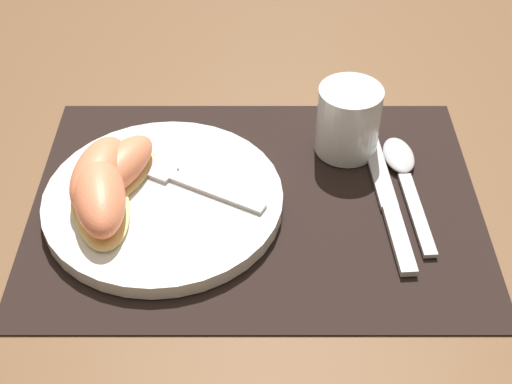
{
  "coord_description": "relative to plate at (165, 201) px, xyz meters",
  "views": [
    {
      "loc": [
        -0.0,
        -0.55,
        0.52
      ],
      "look_at": [
        -0.0,
        -0.01,
        0.02
      ],
      "focal_mm": 50.0,
      "sensor_mm": 36.0,
      "label": 1
    }
  ],
  "objects": [
    {
      "name": "placemat",
      "position": [
        0.1,
        0.01,
        -0.01
      ],
      "size": [
        0.47,
        0.34,
        0.0
      ],
      "color": "black",
      "rests_on": "ground_plane"
    },
    {
      "name": "ground_plane",
      "position": [
        0.1,
        0.01,
        -0.01
      ],
      "size": [
        3.0,
        3.0,
        0.0
      ],
      "primitive_type": "plane",
      "color": "brown"
    },
    {
      "name": "juice_glass",
      "position": [
        0.2,
        0.1,
        0.03
      ],
      "size": [
        0.07,
        0.07,
        0.08
      ],
      "color": "silver",
      "rests_on": "placemat"
    },
    {
      "name": "citrus_wedge_0",
      "position": [
        -0.05,
        0.02,
        0.02
      ],
      "size": [
        0.09,
        0.12,
        0.04
      ],
      "color": "#F4DB84",
      "rests_on": "plate"
    },
    {
      "name": "spoon",
      "position": [
        0.26,
        0.05,
        -0.0
      ],
      "size": [
        0.04,
        0.18,
        0.01
      ],
      "color": "#BCBCC1",
      "rests_on": "placemat"
    },
    {
      "name": "fork",
      "position": [
        0.01,
        0.02,
        0.01
      ],
      "size": [
        0.17,
        0.1,
        0.0
      ],
      "color": "#BCBCC1",
      "rests_on": "plate"
    },
    {
      "name": "knife",
      "position": [
        0.24,
        0.01,
        -0.01
      ],
      "size": [
        0.03,
        0.23,
        0.01
      ],
      "color": "#BCBCC1",
      "rests_on": "placemat"
    },
    {
      "name": "citrus_wedge_2",
      "position": [
        -0.06,
        -0.02,
        0.03
      ],
      "size": [
        0.08,
        0.13,
        0.05
      ],
      "color": "#F4DB84",
      "rests_on": "plate"
    },
    {
      "name": "plate",
      "position": [
        0.0,
        0.0,
        0.0
      ],
      "size": [
        0.25,
        0.25,
        0.02
      ],
      "color": "white",
      "rests_on": "placemat"
    },
    {
      "name": "citrus_wedge_1",
      "position": [
        -0.06,
        0.01,
        0.03
      ],
      "size": [
        0.07,
        0.12,
        0.04
      ],
      "color": "#F4DB84",
      "rests_on": "plate"
    }
  ]
}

